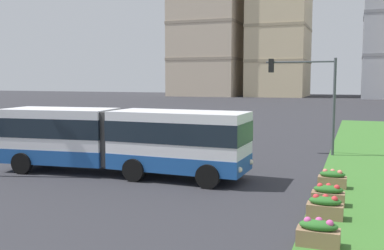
{
  "coord_description": "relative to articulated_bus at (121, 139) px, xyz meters",
  "views": [
    {
      "loc": [
        7.54,
        -4.31,
        4.41
      ],
      "look_at": [
        0.09,
        15.66,
        2.2
      ],
      "focal_mm": 41.52,
      "sensor_mm": 36.0,
      "label": 1
    }
  ],
  "objects": [
    {
      "name": "articulated_bus",
      "position": [
        0.0,
        0.0,
        0.0
      ],
      "size": [
        11.98,
        3.29,
        3.0
      ],
      "color": "white",
      "rests_on": "ground"
    },
    {
      "name": "car_black_sedan",
      "position": [
        -3.43,
        11.6,
        -0.9
      ],
      "size": [
        4.55,
        2.36,
        1.58
      ],
      "color": "black",
      "rests_on": "ground"
    },
    {
      "name": "flower_planter_2",
      "position": [
        9.32,
        -6.21,
        -1.23
      ],
      "size": [
        1.1,
        0.56,
        0.74
      ],
      "color": "#937051",
      "rests_on": "grass_median"
    },
    {
      "name": "flower_planter_3",
      "position": [
        9.32,
        -3.73,
        -1.23
      ],
      "size": [
        1.1,
        0.56,
        0.74
      ],
      "color": "#937051",
      "rests_on": "grass_median"
    },
    {
      "name": "flower_planter_4",
      "position": [
        9.32,
        -2.16,
        -1.23
      ],
      "size": [
        1.1,
        0.56,
        0.74
      ],
      "color": "#937051",
      "rests_on": "grass_median"
    },
    {
      "name": "flower_planter_5",
      "position": [
        9.32,
        0.46,
        -1.23
      ],
      "size": [
        1.1,
        0.56,
        0.74
      ],
      "color": "#937051",
      "rests_on": "grass_median"
    },
    {
      "name": "traffic_light_far_right",
      "position": [
        7.58,
        8.45,
        2.24
      ],
      "size": [
        3.98,
        0.28,
        5.6
      ],
      "color": "#474C51",
      "rests_on": "ground"
    },
    {
      "name": "apartment_tower_westcentre",
      "position": [
        -9.07,
        97.77,
        19.54
      ],
      "size": [
        14.33,
        19.03,
        42.34
      ],
      "color": "beige",
      "rests_on": "ground"
    }
  ]
}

